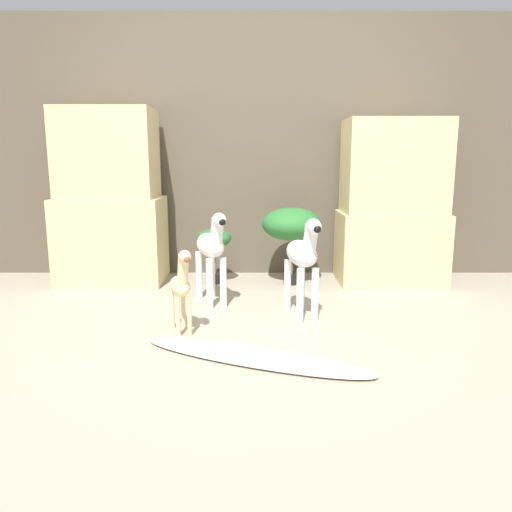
{
  "coord_description": "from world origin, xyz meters",
  "views": [
    {
      "loc": [
        0.04,
        -2.71,
        1.03
      ],
      "look_at": [
        0.03,
        0.59,
        0.37
      ],
      "focal_mm": 35.0,
      "sensor_mm": 36.0,
      "label": 1
    }
  ],
  "objects_px": {
    "surfboard": "(253,356)",
    "potted_palm_front": "(294,225)",
    "zebra_left": "(214,248)",
    "zebra_right": "(305,257)",
    "giraffe_figurine": "(183,284)",
    "potted_palm_back": "(216,242)"
  },
  "relations": [
    {
      "from": "surfboard",
      "to": "potted_palm_front",
      "type": "bearing_deg",
      "value": 78.66
    },
    {
      "from": "zebra_left",
      "to": "surfboard",
      "type": "relative_size",
      "value": 0.52
    },
    {
      "from": "zebra_right",
      "to": "zebra_left",
      "type": "bearing_deg",
      "value": 153.11
    },
    {
      "from": "giraffe_figurine",
      "to": "potted_palm_back",
      "type": "bearing_deg",
      "value": 85.65
    },
    {
      "from": "surfboard",
      "to": "giraffe_figurine",
      "type": "bearing_deg",
      "value": 137.79
    },
    {
      "from": "giraffe_figurine",
      "to": "zebra_left",
      "type": "bearing_deg",
      "value": 78.55
    },
    {
      "from": "zebra_right",
      "to": "zebra_left",
      "type": "height_order",
      "value": "same"
    },
    {
      "from": "zebra_left",
      "to": "potted_palm_front",
      "type": "distance_m",
      "value": 0.82
    },
    {
      "from": "zebra_left",
      "to": "giraffe_figurine",
      "type": "bearing_deg",
      "value": -101.45
    },
    {
      "from": "zebra_right",
      "to": "zebra_left",
      "type": "relative_size",
      "value": 1.0
    },
    {
      "from": "zebra_right",
      "to": "potted_palm_back",
      "type": "bearing_deg",
      "value": 125.74
    },
    {
      "from": "giraffe_figurine",
      "to": "surfboard",
      "type": "xyz_separation_m",
      "value": [
        0.41,
        -0.37,
        -0.29
      ]
    },
    {
      "from": "potted_palm_back",
      "to": "surfboard",
      "type": "bearing_deg",
      "value": -78.52
    },
    {
      "from": "zebra_right",
      "to": "giraffe_figurine",
      "type": "distance_m",
      "value": 0.8
    },
    {
      "from": "zebra_left",
      "to": "surfboard",
      "type": "distance_m",
      "value": 1.1
    },
    {
      "from": "potted_palm_back",
      "to": "surfboard",
      "type": "height_order",
      "value": "potted_palm_back"
    },
    {
      "from": "zebra_right",
      "to": "potted_palm_front",
      "type": "relative_size",
      "value": 1.07
    },
    {
      "from": "potted_palm_front",
      "to": "surfboard",
      "type": "relative_size",
      "value": 0.49
    },
    {
      "from": "potted_palm_front",
      "to": "potted_palm_back",
      "type": "relative_size",
      "value": 1.38
    },
    {
      "from": "zebra_right",
      "to": "potted_palm_front",
      "type": "height_order",
      "value": "zebra_right"
    },
    {
      "from": "zebra_right",
      "to": "zebra_left",
      "type": "xyz_separation_m",
      "value": [
        -0.61,
        0.31,
        0.0
      ]
    },
    {
      "from": "zebra_right",
      "to": "potted_palm_back",
      "type": "distance_m",
      "value": 1.1
    }
  ]
}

